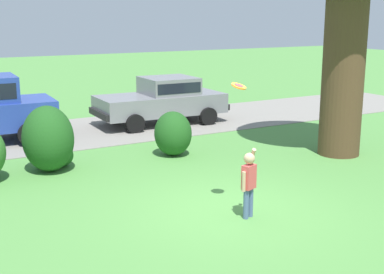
% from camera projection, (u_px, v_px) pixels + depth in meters
% --- Properties ---
extents(ground_plane, '(80.00, 80.00, 0.00)m').
position_uv_depth(ground_plane, '(229.00, 209.00, 10.00)').
color(ground_plane, '#518E42').
extents(driveway_strip, '(28.00, 4.40, 0.02)m').
position_uv_depth(driveway_strip, '(91.00, 131.00, 16.66)').
color(driveway_strip, gray).
rests_on(driveway_strip, ground).
extents(shrub_centre_left, '(1.22, 1.37, 1.55)m').
position_uv_depth(shrub_centre_left, '(49.00, 140.00, 12.32)').
color(shrub_centre_left, '#1E511C').
rests_on(shrub_centre_left, ground).
extents(shrub_centre, '(0.97, 1.02, 1.16)m').
position_uv_depth(shrub_centre, '(173.00, 134.00, 13.71)').
color(shrub_centre, '#1E511C').
rests_on(shrub_centre, ground).
extents(parked_sedan, '(4.45, 2.19, 1.56)m').
position_uv_depth(parked_sedan, '(163.00, 99.00, 17.67)').
color(parked_sedan, gray).
rests_on(parked_sedan, ground).
extents(child_thrower, '(0.39, 0.36, 1.29)m').
position_uv_depth(child_thrower, '(249.00, 180.00, 9.43)').
color(child_thrower, '#4C608C').
rests_on(child_thrower, ground).
extents(frisbee, '(0.29, 0.28, 0.15)m').
position_uv_depth(frisbee, '(239.00, 86.00, 9.42)').
color(frisbee, orange).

